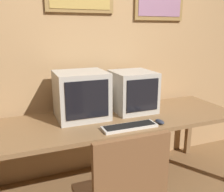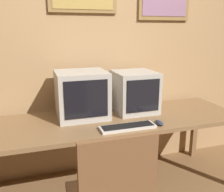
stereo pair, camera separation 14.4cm
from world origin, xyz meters
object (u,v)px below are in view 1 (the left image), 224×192
at_px(keyboard_main, 129,127).
at_px(mouse_near_keyboard, 160,122).
at_px(monitor_right, 133,91).
at_px(monitor_left, 81,95).

height_order(keyboard_main, mouse_near_keyboard, mouse_near_keyboard).
bearing_deg(keyboard_main, monitor_right, 61.01).
relative_size(keyboard_main, mouse_near_keyboard, 4.28).
xyz_separation_m(monitor_left, monitor_right, (0.51, 0.01, -0.02)).
bearing_deg(monitor_left, monitor_right, 1.40).
relative_size(monitor_left, monitor_right, 1.10).
relative_size(monitor_left, mouse_near_keyboard, 4.16).
distance_m(monitor_left, monitor_right, 0.51).
bearing_deg(monitor_left, keyboard_main, -53.53).
xyz_separation_m(monitor_left, mouse_near_keyboard, (0.57, -0.40, -0.19)).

